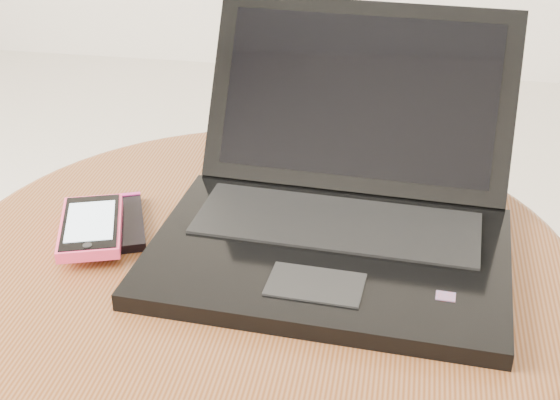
# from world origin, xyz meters

# --- Properties ---
(table) EXTENTS (0.63, 0.63, 0.50)m
(table) POSITION_xyz_m (-0.05, 0.05, 0.39)
(table) COLOR #53301C
(table) RESTS_ON ground
(laptop) EXTENTS (0.35, 0.36, 0.20)m
(laptop) POSITION_xyz_m (0.02, 0.10, 0.54)
(laptop) COLOR black
(laptop) RESTS_ON table
(phone_black) EXTENTS (0.09, 0.12, 0.01)m
(phone_black) POSITION_xyz_m (-0.21, 0.08, 0.51)
(phone_black) COLOR black
(phone_black) RESTS_ON table
(phone_pink) EXTENTS (0.09, 0.12, 0.01)m
(phone_pink) POSITION_xyz_m (-0.22, 0.06, 0.52)
(phone_pink) COLOR #FF3F6F
(phone_pink) RESTS_ON phone_black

